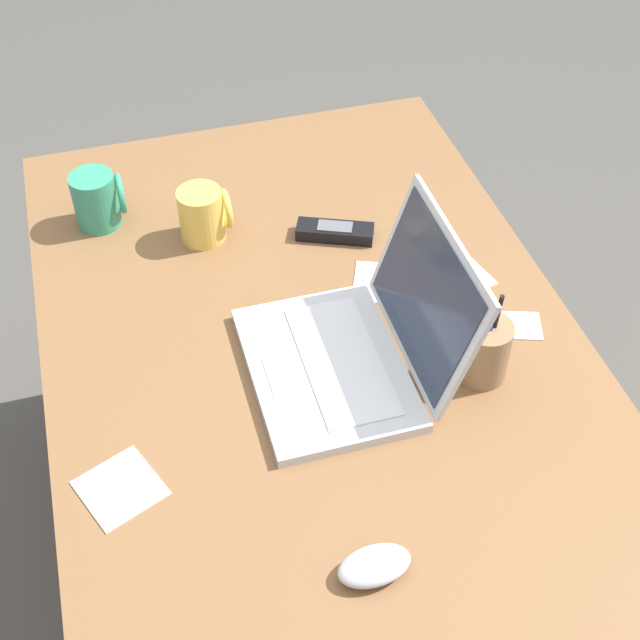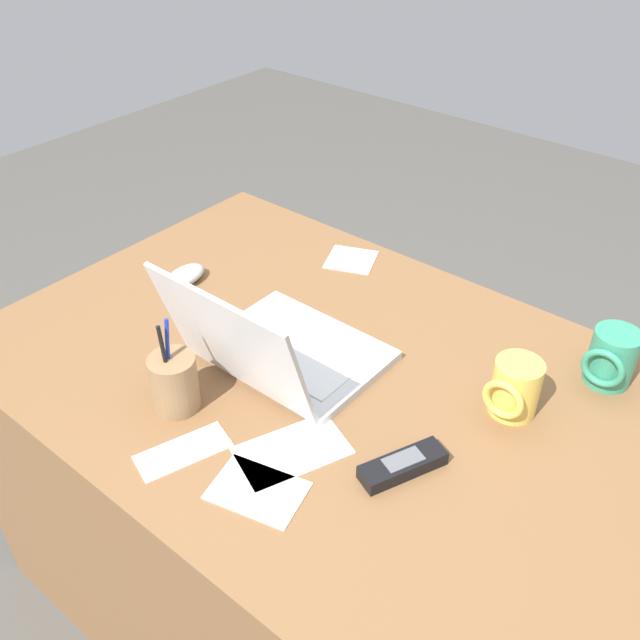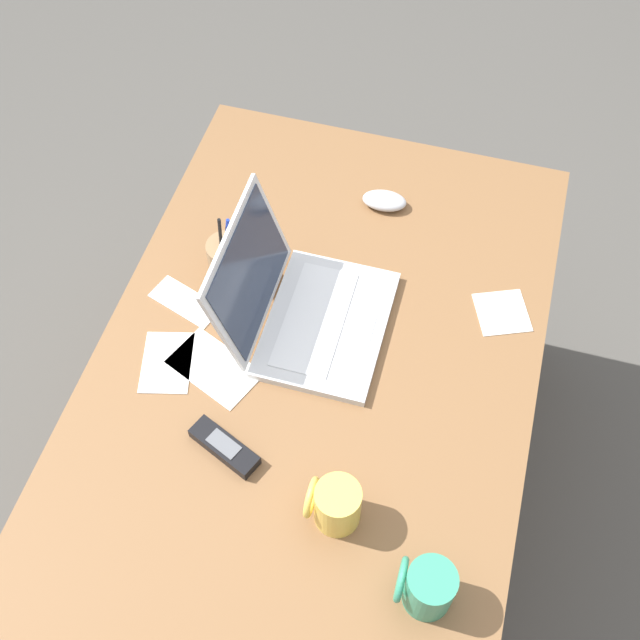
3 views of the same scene
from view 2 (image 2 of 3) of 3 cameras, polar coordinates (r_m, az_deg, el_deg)
The scene contains 12 objects.
ground_plane at distance 1.81m, azimuth 0.59°, elevation -21.49°, with size 6.00×6.00×0.00m, color #4C4944.
desk at distance 1.53m, azimuth 0.67°, elevation -14.42°, with size 1.29×0.86×0.70m, color brown.
laptop at distance 1.25m, azimuth -3.60°, elevation -2.42°, with size 0.32×0.31×0.23m.
computer_mouse at distance 1.53m, azimuth -10.87°, elevation 3.55°, with size 0.06×0.10×0.03m, color silver.
coffee_mug_white at distance 1.32m, azimuth 22.56°, elevation -2.87°, with size 0.08×0.09×0.10m.
coffee_mug_tall at distance 1.21m, azimuth 15.49°, elevation -5.37°, with size 0.08×0.09×0.10m.
cordless_phone at distance 1.11m, azimuth 6.73°, elevation -11.61°, with size 0.10×0.15×0.03m.
pen_holder at distance 1.20m, azimuth -11.74°, elevation -4.97°, with size 0.08×0.08×0.17m.
paper_note_near_laptop at distance 1.59m, azimuth 2.54°, elevation 4.92°, with size 0.10×0.10×0.00m, color white.
paper_note_left at distance 1.15m, azimuth -11.02°, elevation -10.41°, with size 0.06×0.15×0.00m, color white.
paper_note_right at distance 1.09m, azimuth -5.08°, elevation -13.61°, with size 0.14×0.10×0.00m, color white.
paper_note_front at distance 1.14m, azimuth -2.26°, elevation -10.54°, with size 0.10×0.17×0.00m, color white.
Camera 2 is at (-0.60, 0.76, 1.53)m, focal length 39.45 mm.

